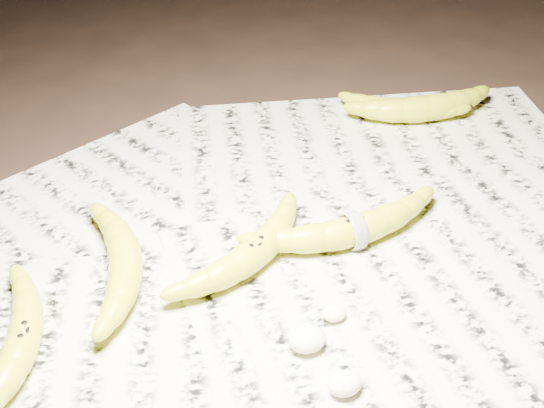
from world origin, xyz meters
name	(u,v)px	position (x,y,z in m)	size (l,w,h in m)	color
ground	(275,267)	(0.00, 0.00, 0.00)	(3.00, 3.00, 0.00)	black
newspaper_patch	(288,256)	(0.02, 0.01, 0.00)	(0.90, 0.70, 0.01)	beige
banana_left_a	(22,338)	(-0.28, -0.03, 0.03)	(0.19, 0.05, 0.03)	gold
banana_left_b	(125,259)	(-0.16, 0.05, 0.03)	(0.19, 0.06, 0.04)	gold
banana_center	(255,250)	(-0.02, 0.01, 0.03)	(0.20, 0.06, 0.04)	gold
banana_taped	(354,228)	(0.10, 0.00, 0.03)	(0.22, 0.06, 0.04)	gold
banana_upper_a	(402,107)	(0.31, 0.23, 0.02)	(0.17, 0.05, 0.03)	gold
banana_upper_b	(426,106)	(0.34, 0.22, 0.03)	(0.19, 0.06, 0.04)	gold
measuring_tape	(354,228)	(0.10, 0.00, 0.03)	(0.05, 0.05, 0.00)	white
flesh_chunk_a	(308,336)	(-0.02, -0.13, 0.02)	(0.04, 0.03, 0.02)	#FFF0C5
flesh_chunk_b	(345,381)	(-0.02, -0.19, 0.02)	(0.03, 0.03, 0.02)	#FFF0C5
flesh_chunk_c	(335,310)	(0.02, -0.11, 0.02)	(0.03, 0.02, 0.02)	#FFF0C5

